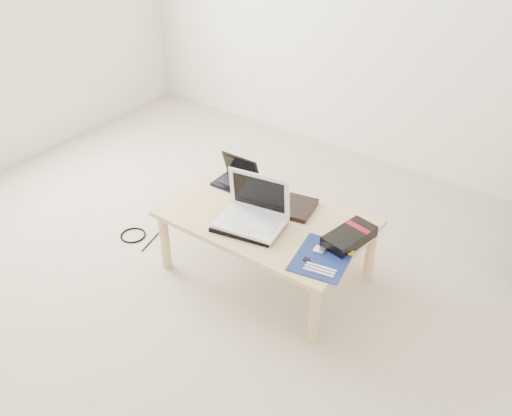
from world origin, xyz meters
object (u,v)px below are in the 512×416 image
Objects in this scene: netbook at (237,178)px; white_laptop at (253,212)px; coffee_table at (266,223)px; gpu_box at (349,237)px.

netbook is 0.65× the size of white_laptop.
netbook is (-0.33, 0.17, 0.09)m from coffee_table.
gpu_box is at bearing -7.72° from netbook.
gpu_box is at bearing 18.03° from white_laptop.
white_laptop reaches higher than netbook.
netbook is at bearing 172.28° from gpu_box.
netbook reaches higher than coffee_table.
netbook is 0.41m from white_laptop.
white_laptop is 1.24× the size of gpu_box.
coffee_table is 3.55× the size of gpu_box.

